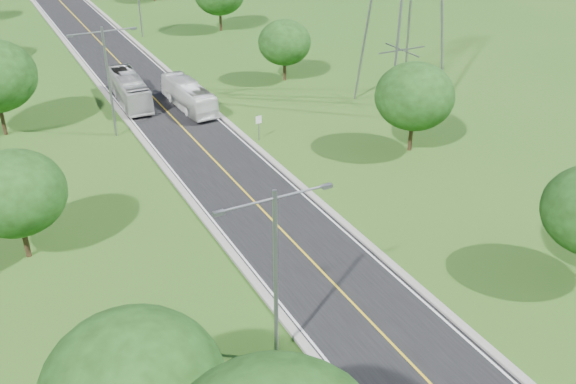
{
  "coord_description": "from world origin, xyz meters",
  "views": [
    {
      "loc": [
        -17.03,
        -10.52,
        23.46
      ],
      "look_at": [
        0.42,
        23.08,
        3.0
      ],
      "focal_mm": 40.0,
      "sensor_mm": 36.0,
      "label": 1
    }
  ],
  "objects": [
    {
      "name": "tree_rc",
      "position": [
        15.0,
        52.0,
        4.33
      ],
      "size": [
        5.88,
        5.88,
        6.84
      ],
      "color": "black",
      "rests_on": "ground"
    },
    {
      "name": "bus_inbound",
      "position": [
        -2.51,
        52.76,
        1.51
      ],
      "size": [
        2.97,
        10.52,
        2.9
      ],
      "primitive_type": "imported",
      "rotation": [
        0.0,
        0.0,
        -0.05
      ],
      "color": "beige",
      "rests_on": "road"
    },
    {
      "name": "ground",
      "position": [
        0.0,
        60.0,
        0.0
      ],
      "size": [
        260.0,
        260.0,
        0.0
      ],
      "primitive_type": "plane",
      "color": "#255718",
      "rests_on": "ground"
    },
    {
      "name": "curb_left",
      "position": [
        -4.25,
        66.0,
        0.11
      ],
      "size": [
        0.5,
        150.0,
        0.22
      ],
      "primitive_type": "cube",
      "color": "gray",
      "rests_on": "ground"
    },
    {
      "name": "bus_outbound",
      "position": [
        2.31,
        48.39,
        1.42
      ],
      "size": [
        2.69,
        9.86,
        2.72
      ],
      "primitive_type": "imported",
      "rotation": [
        0.0,
        0.0,
        3.18
      ],
      "color": "white",
      "rests_on": "road"
    },
    {
      "name": "road",
      "position": [
        0.0,
        66.0,
        0.03
      ],
      "size": [
        8.0,
        150.0,
        0.06
      ],
      "primitive_type": "cube",
      "color": "black",
      "rests_on": "ground"
    },
    {
      "name": "streetlight_mid_left",
      "position": [
        -6.0,
        45.0,
        5.94
      ],
      "size": [
        5.9,
        0.25,
        10.0
      ],
      "color": "slate",
      "rests_on": "ground"
    },
    {
      "name": "tree_rb",
      "position": [
        16.0,
        30.0,
        4.95
      ],
      "size": [
        6.72,
        6.72,
        7.82
      ],
      "color": "black",
      "rests_on": "ground"
    },
    {
      "name": "speed_limit_sign",
      "position": [
        5.2,
        37.98,
        1.6
      ],
      "size": [
        0.55,
        0.09,
        2.4
      ],
      "color": "slate",
      "rests_on": "ground"
    },
    {
      "name": "curb_right",
      "position": [
        4.25,
        66.0,
        0.11
      ],
      "size": [
        0.5,
        150.0,
        0.22
      ],
      "primitive_type": "cube",
      "color": "gray",
      "rests_on": "ground"
    },
    {
      "name": "tree_lb",
      "position": [
        -16.0,
        28.0,
        4.64
      ],
      "size": [
        6.3,
        6.3,
        7.33
      ],
      "color": "black",
      "rests_on": "ground"
    },
    {
      "name": "streetlight_near_left",
      "position": [
        -6.0,
        12.0,
        5.94
      ],
      "size": [
        5.9,
        0.25,
        10.0
      ],
      "color": "slate",
      "rests_on": "ground"
    }
  ]
}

